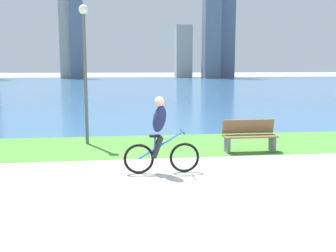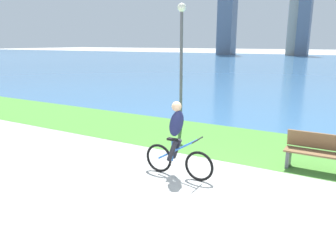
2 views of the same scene
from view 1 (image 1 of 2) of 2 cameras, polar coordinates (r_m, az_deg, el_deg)
ground_plane at (r=8.38m, az=4.42°, el=-7.93°), size 300.00×300.00×0.00m
grass_strip_bayside at (r=12.13m, az=0.62°, el=-2.72°), size 120.00×3.50×0.01m
bay_water_surface at (r=52.41m, az=-5.64°, el=5.90°), size 300.00×77.61×0.00m
cyclist_lead at (r=8.80m, az=-1.13°, el=-1.46°), size 1.71×0.52×1.72m
bench_near_path at (r=11.33m, az=11.63°, el=-1.40°), size 1.50×0.47×0.90m
lamppost_tall at (r=12.35m, az=-11.88°, el=9.94°), size 0.28×0.28×4.18m
city_skyline_far_shore at (r=83.12m, az=-7.50°, el=14.88°), size 51.91×9.84×27.26m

